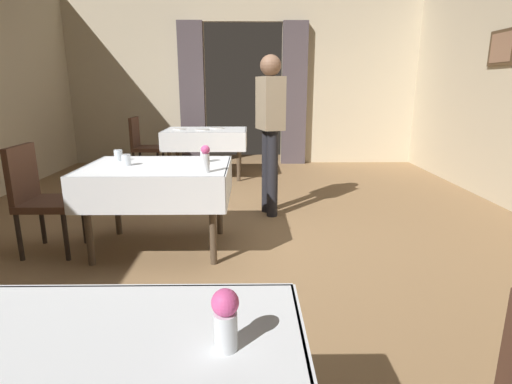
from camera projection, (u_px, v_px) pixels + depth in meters
name	position (u px, v px, depth m)	size (l,w,h in m)	color
ground	(237.00, 245.00, 3.69)	(10.08, 10.08, 0.00)	olive
wall_back	(243.00, 80.00, 7.35)	(6.40, 0.27, 3.00)	beige
dining_table_mid	(158.00, 177.00, 3.47)	(1.22, 0.94, 0.75)	#4C3D2D
dining_table_far	(206.00, 136.00, 6.34)	(1.27, 0.91, 0.75)	#4C3D2D
chair_mid_left	(39.00, 194.00, 3.42)	(0.44, 0.44, 0.93)	black
chair_far_left	(143.00, 144.00, 6.47)	(0.44, 0.44, 0.93)	black
flower_vase_near	(225.00, 317.00, 1.01)	(0.07, 0.07, 0.17)	silver
flower_vase_mid	(206.00, 158.00, 3.13)	(0.07, 0.07, 0.21)	silver
glass_mid_b	(118.00, 155.00, 3.64)	(0.07, 0.07, 0.10)	silver
glass_mid_c	(205.00, 155.00, 3.57)	(0.08, 0.08, 0.12)	silver
glass_mid_d	(126.00, 160.00, 3.42)	(0.08, 0.08, 0.10)	silver
plate_far_a	(203.00, 130.00, 6.21)	(0.21, 0.21, 0.01)	white
plate_far_b	(217.00, 128.00, 6.44)	(0.23, 0.23, 0.01)	white
plate_far_c	(180.00, 129.00, 6.29)	(0.19, 0.19, 0.01)	white
person_waiter_by_doorway	(270.00, 123.00, 4.35)	(0.31, 0.41, 1.72)	black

